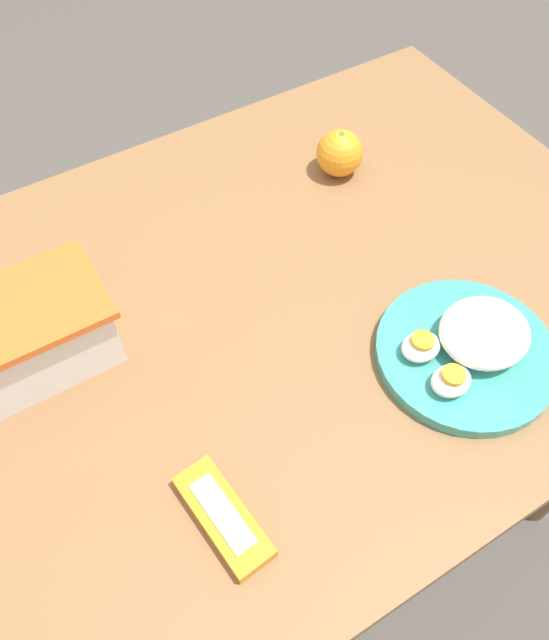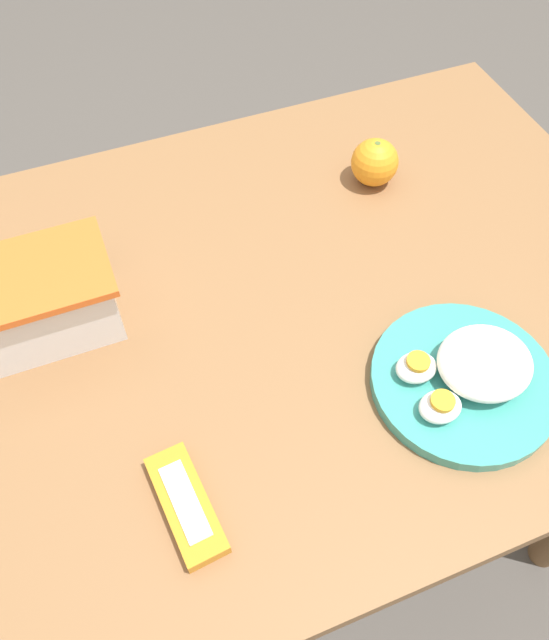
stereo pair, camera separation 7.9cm
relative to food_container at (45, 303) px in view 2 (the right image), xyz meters
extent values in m
plane|color=#4C4742|center=(0.26, -0.07, -0.80)|extent=(10.00, 10.00, 0.00)
cube|color=brown|center=(0.26, -0.07, -0.06)|extent=(1.17, 0.79, 0.03)
cylinder|color=brown|center=(0.79, 0.26, -0.44)|extent=(0.06, 0.06, 0.72)
cube|color=white|center=(0.00, 0.00, 0.00)|extent=(0.17, 0.12, 0.10)
cube|color=beige|center=(0.00, 0.00, -0.02)|extent=(0.15, 0.11, 0.05)
cube|color=orange|center=(0.00, 0.00, 0.06)|extent=(0.18, 0.13, 0.01)
ellipsoid|color=gray|center=(0.00, 0.01, 0.00)|extent=(0.05, 0.05, 0.02)
sphere|color=orange|center=(0.51, 0.10, -0.01)|extent=(0.07, 0.07, 0.07)
cylinder|color=#4C662D|center=(0.51, 0.10, 0.02)|extent=(0.01, 0.01, 0.00)
cylinder|color=teal|center=(0.45, -0.27, -0.04)|extent=(0.23, 0.23, 0.02)
ellipsoid|color=white|center=(0.47, -0.27, -0.01)|extent=(0.12, 0.11, 0.04)
ellipsoid|color=white|center=(0.40, -0.30, -0.02)|extent=(0.05, 0.04, 0.02)
cylinder|color=#F4A823|center=(0.40, -0.30, 0.00)|extent=(0.03, 0.03, 0.01)
ellipsoid|color=white|center=(0.40, -0.25, -0.02)|extent=(0.05, 0.04, 0.02)
cylinder|color=#F4A823|center=(0.40, -0.25, 0.00)|extent=(0.03, 0.03, 0.01)
cube|color=orange|center=(0.09, -0.30, -0.04)|extent=(0.06, 0.14, 0.02)
cube|color=white|center=(0.09, -0.30, -0.03)|extent=(0.03, 0.09, 0.00)
camera|label=1|loc=(0.03, -0.51, 0.62)|focal=35.00mm
camera|label=2|loc=(0.10, -0.55, 0.62)|focal=35.00mm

